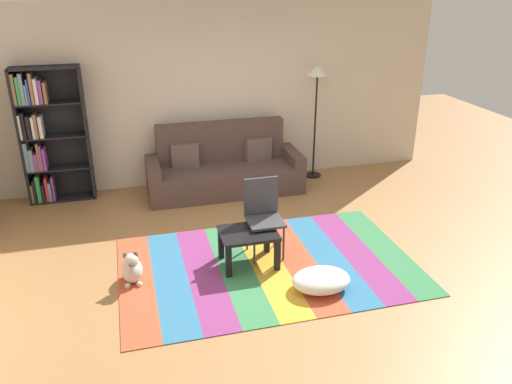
{
  "coord_description": "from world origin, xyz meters",
  "views": [
    {
      "loc": [
        -1.44,
        -4.99,
        3.03
      ],
      "look_at": [
        -0.01,
        0.36,
        0.65
      ],
      "focal_mm": 36.05,
      "sensor_mm": 36.0,
      "label": 1
    }
  ],
  "objects_px": {
    "couch": "(224,169)",
    "tv_remote": "(252,228)",
    "standing_lamp": "(317,85)",
    "dog": "(132,269)",
    "coffee_table": "(248,238)",
    "folding_chair": "(263,211)",
    "bookshelf": "(45,136)",
    "pouf": "(321,280)"
  },
  "relations": [
    {
      "from": "couch",
      "to": "tv_remote",
      "type": "height_order",
      "value": "couch"
    },
    {
      "from": "standing_lamp",
      "to": "tv_remote",
      "type": "relative_size",
      "value": 11.67
    },
    {
      "from": "dog",
      "to": "tv_remote",
      "type": "xyz_separation_m",
      "value": [
        1.33,
        0.09,
        0.26
      ]
    },
    {
      "from": "coffee_table",
      "to": "folding_chair",
      "type": "height_order",
      "value": "folding_chair"
    },
    {
      "from": "dog",
      "to": "bookshelf",
      "type": "bearing_deg",
      "value": 111.71
    },
    {
      "from": "coffee_table",
      "to": "standing_lamp",
      "type": "bearing_deg",
      "value": 54.93
    },
    {
      "from": "standing_lamp",
      "to": "tv_remote",
      "type": "distance_m",
      "value": 3.01
    },
    {
      "from": "bookshelf",
      "to": "standing_lamp",
      "type": "distance_m",
      "value": 3.97
    },
    {
      "from": "couch",
      "to": "pouf",
      "type": "bearing_deg",
      "value": -81.48
    },
    {
      "from": "coffee_table",
      "to": "tv_remote",
      "type": "height_order",
      "value": "tv_remote"
    },
    {
      "from": "couch",
      "to": "folding_chair",
      "type": "bearing_deg",
      "value": -88.31
    },
    {
      "from": "coffee_table",
      "to": "tv_remote",
      "type": "relative_size",
      "value": 4.15
    },
    {
      "from": "couch",
      "to": "pouf",
      "type": "relative_size",
      "value": 3.7
    },
    {
      "from": "pouf",
      "to": "standing_lamp",
      "type": "xyz_separation_m",
      "value": [
        1.07,
        3.06,
        1.35
      ]
    },
    {
      "from": "dog",
      "to": "folding_chair",
      "type": "distance_m",
      "value": 1.57
    },
    {
      "from": "bookshelf",
      "to": "coffee_table",
      "type": "relative_size",
      "value": 3.04
    },
    {
      "from": "bookshelf",
      "to": "coffee_table",
      "type": "bearing_deg",
      "value": -47.23
    },
    {
      "from": "dog",
      "to": "tv_remote",
      "type": "relative_size",
      "value": 2.65
    },
    {
      "from": "couch",
      "to": "dog",
      "type": "height_order",
      "value": "couch"
    },
    {
      "from": "bookshelf",
      "to": "folding_chair",
      "type": "relative_size",
      "value": 2.1
    },
    {
      "from": "coffee_table",
      "to": "standing_lamp",
      "type": "distance_m",
      "value": 3.12
    },
    {
      "from": "bookshelf",
      "to": "standing_lamp",
      "type": "height_order",
      "value": "bookshelf"
    },
    {
      "from": "pouf",
      "to": "tv_remote",
      "type": "distance_m",
      "value": 0.97
    },
    {
      "from": "couch",
      "to": "dog",
      "type": "distance_m",
      "value": 2.64
    },
    {
      "from": "pouf",
      "to": "tv_remote",
      "type": "xyz_separation_m",
      "value": [
        -0.54,
        0.74,
        0.31
      ]
    },
    {
      "from": "coffee_table",
      "to": "dog",
      "type": "height_order",
      "value": "coffee_table"
    },
    {
      "from": "bookshelf",
      "to": "dog",
      "type": "bearing_deg",
      "value": -68.29
    },
    {
      "from": "coffee_table",
      "to": "couch",
      "type": "bearing_deg",
      "value": 85.45
    },
    {
      "from": "folding_chair",
      "to": "dog",
      "type": "bearing_deg",
      "value": -118.85
    },
    {
      "from": "coffee_table",
      "to": "dog",
      "type": "bearing_deg",
      "value": -178.4
    },
    {
      "from": "folding_chair",
      "to": "standing_lamp",
      "type": "bearing_deg",
      "value": 107.5
    },
    {
      "from": "dog",
      "to": "standing_lamp",
      "type": "relative_size",
      "value": 0.23
    },
    {
      "from": "pouf",
      "to": "folding_chair",
      "type": "distance_m",
      "value": 1.07
    },
    {
      "from": "coffee_table",
      "to": "dog",
      "type": "xyz_separation_m",
      "value": [
        -1.27,
        -0.04,
        -0.17
      ]
    },
    {
      "from": "coffee_table",
      "to": "pouf",
      "type": "height_order",
      "value": "coffee_table"
    },
    {
      "from": "coffee_table",
      "to": "folding_chair",
      "type": "bearing_deg",
      "value": 44.52
    },
    {
      "from": "coffee_table",
      "to": "bookshelf",
      "type": "bearing_deg",
      "value": 132.77
    },
    {
      "from": "pouf",
      "to": "dog",
      "type": "height_order",
      "value": "dog"
    },
    {
      "from": "coffee_table",
      "to": "dog",
      "type": "relative_size",
      "value": 1.57
    },
    {
      "from": "tv_remote",
      "to": "folding_chair",
      "type": "height_order",
      "value": "folding_chair"
    },
    {
      "from": "bookshelf",
      "to": "pouf",
      "type": "xyz_separation_m",
      "value": [
        2.86,
        -3.13,
        -0.84
      ]
    },
    {
      "from": "couch",
      "to": "dog",
      "type": "relative_size",
      "value": 5.69
    }
  ]
}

